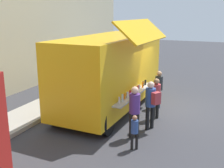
# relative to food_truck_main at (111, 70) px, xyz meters

# --- Properties ---
(ground_plane) EXTENTS (60.00, 60.00, 0.00)m
(ground_plane) POSITION_rel_food_truck_main_xyz_m (0.78, -2.15, -1.67)
(ground_plane) COLOR #38383D
(food_truck_main) EXTENTS (6.42, 3.31, 3.73)m
(food_truck_main) POSITION_rel_food_truck_main_xyz_m (0.00, 0.00, 0.00)
(food_truck_main) COLOR #ECAD15
(food_truck_main) RESTS_ON ground
(trash_bin) EXTENTS (0.60, 0.60, 0.96)m
(trash_bin) POSITION_rel_food_truck_main_xyz_m (3.50, 2.32, -1.19)
(trash_bin) COLOR #2F5D3B
(trash_bin) RESTS_ON ground
(customer_front_ordering) EXTENTS (0.33, 0.33, 1.60)m
(customer_front_ordering) POSITION_rel_food_truck_main_xyz_m (-0.46, -2.05, -0.71)
(customer_front_ordering) COLOR black
(customer_front_ordering) RESTS_ON ground
(customer_mid_with_backpack) EXTENTS (0.48, 0.56, 1.72)m
(customer_mid_with_backpack) POSITION_rel_food_truck_main_xyz_m (-1.49, -2.13, -0.61)
(customer_mid_with_backpack) COLOR black
(customer_mid_with_backpack) RESTS_ON ground
(customer_rear_waiting) EXTENTS (0.35, 0.35, 1.73)m
(customer_rear_waiting) POSITION_rel_food_truck_main_xyz_m (-2.35, -1.82, -0.63)
(customer_rear_waiting) COLOR black
(customer_rear_waiting) RESTS_ON ground
(customer_extra_browsing) EXTENTS (0.33, 0.33, 1.60)m
(customer_extra_browsing) POSITION_rel_food_truck_main_xyz_m (0.89, -1.82, -0.71)
(customer_extra_browsing) COLOR #1F2335
(customer_extra_browsing) RESTS_ON ground
(child_near_queue) EXTENTS (0.22, 0.22, 1.08)m
(child_near_queue) POSITION_rel_food_truck_main_xyz_m (-3.13, -2.08, -1.02)
(child_near_queue) COLOR black
(child_near_queue) RESTS_ON ground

